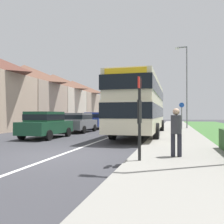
# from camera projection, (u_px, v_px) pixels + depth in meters

# --- Properties ---
(ground_plane) EXTENTS (120.00, 120.00, 0.00)m
(ground_plane) POSITION_uv_depth(u_px,v_px,m) (59.00, 156.00, 8.42)
(ground_plane) COLOR #38383D
(lane_marking_centre) EXTENTS (0.14, 60.00, 0.01)m
(lane_marking_centre) POSITION_uv_depth(u_px,v_px,m) (114.00, 136.00, 16.16)
(lane_marking_centre) COLOR silver
(lane_marking_centre) RESTS_ON ground_plane
(pavement_near_side) EXTENTS (3.20, 68.00, 0.12)m
(pavement_near_side) POSITION_uv_depth(u_px,v_px,m) (178.00, 140.00, 13.17)
(pavement_near_side) COLOR gray
(pavement_near_side) RESTS_ON ground_plane
(double_decker_bus) EXTENTS (2.80, 11.38, 3.70)m
(double_decker_bus) POSITION_uv_depth(u_px,v_px,m) (141.00, 105.00, 16.40)
(double_decker_bus) COLOR beige
(double_decker_bus) RESTS_ON ground_plane
(parked_car_dark_green) EXTENTS (1.93, 4.02, 1.64)m
(parked_car_dark_green) POSITION_uv_depth(u_px,v_px,m) (46.00, 124.00, 14.57)
(parked_car_dark_green) COLOR #19472D
(parked_car_dark_green) RESTS_ON ground_plane
(parked_car_grey) EXTENTS (1.93, 4.03, 1.58)m
(parked_car_grey) POSITION_uv_depth(u_px,v_px,m) (79.00, 122.00, 19.27)
(parked_car_grey) COLOR slate
(parked_car_grey) RESTS_ON ground_plane
(parked_car_blue) EXTENTS (1.99, 4.47, 1.65)m
(parked_car_blue) POSITION_uv_depth(u_px,v_px,m) (96.00, 120.00, 24.04)
(parked_car_blue) COLOR navy
(parked_car_blue) RESTS_ON ground_plane
(parked_car_red) EXTENTS (1.94, 4.10, 1.63)m
(parked_car_red) POSITION_uv_depth(u_px,v_px,m) (110.00, 119.00, 29.35)
(parked_car_red) COLOR #B21E1E
(parked_car_red) RESTS_ON ground_plane
(pedestrian_at_stop) EXTENTS (0.34, 0.34, 1.67)m
(pedestrian_at_stop) POSITION_uv_depth(u_px,v_px,m) (176.00, 130.00, 7.56)
(pedestrian_at_stop) COLOR #23232D
(pedestrian_at_stop) RESTS_ON ground_plane
(bus_stop_sign) EXTENTS (0.09, 0.52, 2.60)m
(bus_stop_sign) POSITION_uv_depth(u_px,v_px,m) (140.00, 112.00, 6.95)
(bus_stop_sign) COLOR black
(bus_stop_sign) RESTS_ON ground_plane
(cycle_route_sign) EXTENTS (0.44, 0.08, 2.52)m
(cycle_route_sign) POSITION_uv_depth(u_px,v_px,m) (182.00, 115.00, 20.95)
(cycle_route_sign) COLOR slate
(cycle_route_sign) RESTS_ON ground_plane
(street_lamp_mid) EXTENTS (1.14, 0.20, 8.12)m
(street_lamp_mid) POSITION_uv_depth(u_px,v_px,m) (186.00, 82.00, 23.11)
(street_lamp_mid) COLOR slate
(street_lamp_mid) RESTS_ON ground_plane
(house_terrace_far_side) EXTENTS (7.81, 26.59, 7.19)m
(house_terrace_far_side) POSITION_uv_depth(u_px,v_px,m) (40.00, 98.00, 30.41)
(house_terrace_far_side) COLOR #C1A88E
(house_terrace_far_side) RESTS_ON ground_plane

